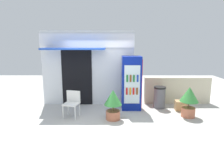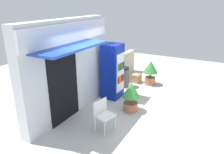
{
  "view_description": "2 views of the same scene",
  "coord_description": "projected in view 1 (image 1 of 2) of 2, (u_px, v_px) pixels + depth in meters",
  "views": [
    {
      "loc": [
        0.51,
        -5.62,
        2.39
      ],
      "look_at": [
        0.51,
        0.44,
        1.27
      ],
      "focal_mm": 29.91,
      "sensor_mm": 36.0,
      "label": 1
    },
    {
      "loc": [
        -5.04,
        -2.39,
        3.29
      ],
      "look_at": [
        0.37,
        0.53,
        1.09
      ],
      "focal_mm": 34.37,
      "sensor_mm": 36.0,
      "label": 2
    }
  ],
  "objects": [
    {
      "name": "ground",
      "position": [
        96.0,
        119.0,
        5.96
      ],
      "size": [
        16.0,
        16.0,
        0.0
      ],
      "primitive_type": "plane",
      "color": "beige"
    },
    {
      "name": "storefront_building",
      "position": [
        88.0,
        67.0,
        7.23
      ],
      "size": [
        3.5,
        1.12,
        2.83
      ],
      "color": "silver",
      "rests_on": "ground"
    },
    {
      "name": "drink_cooler",
      "position": [
        131.0,
        83.0,
        6.72
      ],
      "size": [
        0.7,
        0.65,
        1.93
      ],
      "color": "navy",
      "rests_on": "ground"
    },
    {
      "name": "plastic_chair",
      "position": [
        72.0,
        102.0,
        6.05
      ],
      "size": [
        0.55,
        0.5,
        0.85
      ],
      "color": "silver",
      "rests_on": "ground"
    },
    {
      "name": "potted_plant_near_shop",
      "position": [
        113.0,
        102.0,
        5.82
      ],
      "size": [
        0.56,
        0.56,
        0.95
      ],
      "color": "#BC6B4C",
      "rests_on": "ground"
    },
    {
      "name": "potted_plant_curbside",
      "position": [
        189.0,
        99.0,
        6.02
      ],
      "size": [
        0.59,
        0.59,
        1.0
      ],
      "color": "#BC6B4C",
      "rests_on": "ground"
    },
    {
      "name": "trash_bin",
      "position": [
        159.0,
        97.0,
        6.9
      ],
      "size": [
        0.43,
        0.43,
        0.8
      ],
      "color": "#595960",
      "rests_on": "ground"
    },
    {
      "name": "stone_boundary_wall",
      "position": [
        177.0,
        90.0,
        7.43
      ],
      "size": [
        2.59,
        0.23,
        1.05
      ],
      "primitive_type": "cube",
      "color": "beige",
      "rests_on": "ground"
    },
    {
      "name": "cardboard_box",
      "position": [
        180.0,
        106.0,
        6.68
      ],
      "size": [
        0.42,
        0.38,
        0.34
      ],
      "primitive_type": "cube",
      "rotation": [
        0.0,
        0.0,
        -0.14
      ],
      "color": "tan",
      "rests_on": "ground"
    }
  ]
}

